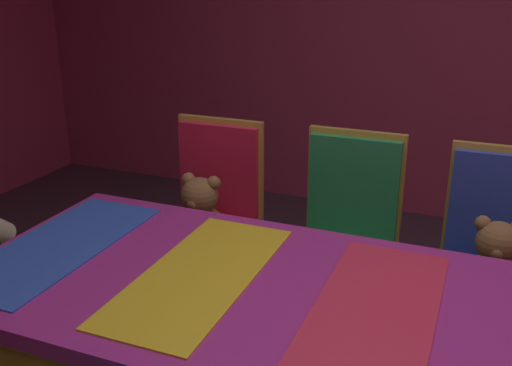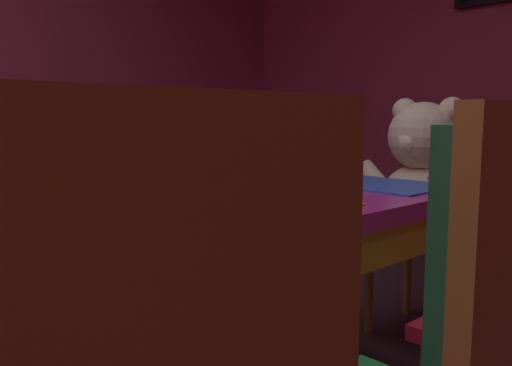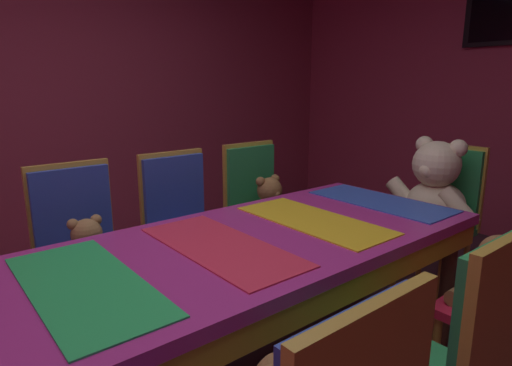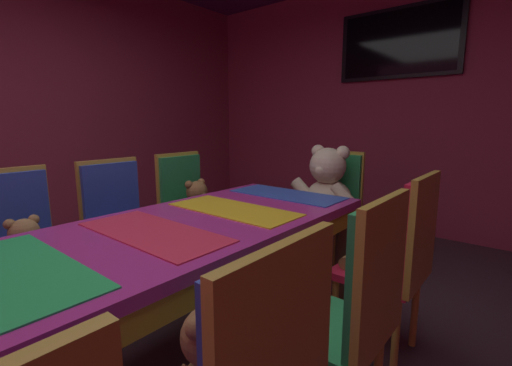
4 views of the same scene
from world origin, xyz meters
TOP-DOWN VIEW (x-y plane):
  - wall_back at (0.00, 3.20)m, footprint 5.20×0.12m
  - banquet_table at (0.00, -0.00)m, footprint 0.90×2.48m
  - chair_left_1 at (-0.83, -0.30)m, footprint 0.42×0.41m
  - teddy_left_1 at (-0.69, -0.30)m, footprint 0.24×0.31m
  - chair_left_2 at (-0.83, 0.28)m, footprint 0.42×0.41m
  - chair_left_3 at (-0.85, 0.87)m, footprint 0.42×0.41m
  - teddy_left_3 at (-0.70, 0.87)m, footprint 0.27×0.35m
  - chair_right_2 at (0.85, 0.27)m, footprint 0.42×0.41m
  - chair_right_3 at (0.83, 0.89)m, footprint 0.42×0.41m
  - teddy_right_3 at (0.68, 0.89)m, footprint 0.27×0.34m
  - throne_chair at (0.00, 1.78)m, footprint 0.41×0.42m
  - king_teddy_bear at (0.00, 1.62)m, footprint 0.62×0.48m
  - wall_tv at (0.00, 3.11)m, footprint 1.26×0.06m

SIDE VIEW (x-z plane):
  - teddy_left_1 at x=-0.69m, z-range 0.44..0.73m
  - chair_left_1 at x=-0.83m, z-range 0.10..1.09m
  - chair_left_2 at x=-0.83m, z-range 0.10..1.09m
  - chair_left_3 at x=-0.85m, z-range 0.10..1.09m
  - chair_right_2 at x=0.85m, z-range 0.10..1.09m
  - chair_right_3 at x=0.83m, z-range 0.10..1.09m
  - throne_chair at x=0.00m, z-range 0.10..1.09m
  - teddy_right_3 at x=0.68m, z-range 0.44..0.76m
  - teddy_left_3 at x=-0.70m, z-range 0.43..0.77m
  - banquet_table at x=0.00m, z-range 0.28..1.03m
  - king_teddy_bear at x=0.00m, z-range 0.42..1.00m
  - wall_back at x=0.00m, z-range 0.00..2.80m
  - wall_tv at x=0.00m, z-range 1.68..2.42m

